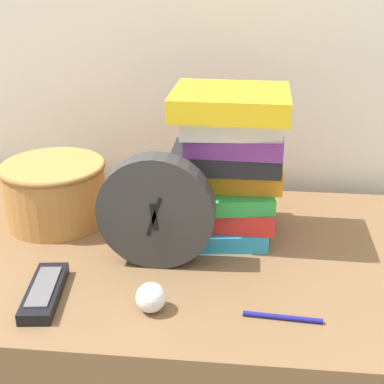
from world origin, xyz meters
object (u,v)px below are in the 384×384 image
(desk_clock, at_px, (154,212))
(pen, at_px, (283,317))
(basket, at_px, (55,190))
(book_stack, at_px, (225,167))
(crumpled_paper_ball, at_px, (151,297))
(tv_remote, at_px, (44,292))

(desk_clock, xyz_separation_m, pen, (0.22, -0.14, -0.10))
(basket, bearing_deg, pen, -32.75)
(book_stack, xyz_separation_m, crumpled_paper_ball, (-0.10, -0.27, -0.12))
(tv_remote, relative_size, crumpled_paper_ball, 3.29)
(desk_clock, height_order, book_stack, book_stack)
(desk_clock, distance_m, pen, 0.28)
(tv_remote, height_order, crumpled_paper_ball, crumpled_paper_ball)
(basket, distance_m, crumpled_paper_ball, 0.38)
(book_stack, xyz_separation_m, basket, (-0.35, 0.02, -0.07))
(desk_clock, distance_m, tv_remote, 0.22)
(book_stack, relative_size, crumpled_paper_ball, 6.13)
(crumpled_paper_ball, bearing_deg, pen, -0.77)
(desk_clock, relative_size, book_stack, 0.71)
(book_stack, height_order, tv_remote, book_stack)
(book_stack, relative_size, basket, 1.37)
(desk_clock, distance_m, book_stack, 0.18)
(basket, bearing_deg, crumpled_paper_ball, -49.24)
(basket, xyz_separation_m, pen, (0.45, -0.29, -0.07))
(desk_clock, bearing_deg, pen, -33.19)
(desk_clock, relative_size, crumpled_paper_ball, 4.33)
(basket, relative_size, crumpled_paper_ball, 4.48)
(tv_remote, distance_m, crumpled_paper_ball, 0.18)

